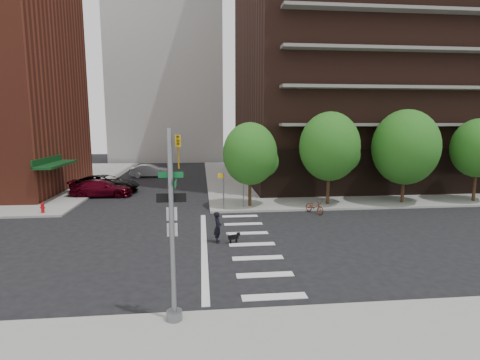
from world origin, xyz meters
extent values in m
plane|color=black|center=(0.00, 0.00, 0.00)|extent=(120.00, 120.00, 0.00)
cube|color=gray|center=(20.50, 23.50, 0.07)|extent=(39.00, 33.00, 0.15)
cube|color=silver|center=(3.00, -6.00, 0.01)|extent=(2.40, 0.50, 0.01)
cube|color=silver|center=(3.00, -4.00, 0.01)|extent=(2.40, 0.50, 0.01)
cube|color=silver|center=(3.00, -2.00, 0.01)|extent=(2.40, 0.50, 0.01)
cube|color=silver|center=(3.00, 0.00, 0.01)|extent=(2.40, 0.50, 0.01)
cube|color=silver|center=(3.00, 2.00, 0.01)|extent=(2.40, 0.50, 0.01)
cube|color=silver|center=(3.00, 4.00, 0.01)|extent=(2.40, 0.50, 0.01)
cube|color=silver|center=(3.00, 6.00, 0.01)|extent=(2.40, 0.50, 0.01)
cube|color=silver|center=(0.50, 0.00, 0.01)|extent=(0.30, 13.00, 0.01)
cube|color=black|center=(18.00, 24.00, 2.15)|extent=(25.50, 25.50, 4.00)
cube|color=#0C3814|center=(-11.30, 13.00, 2.95)|extent=(1.40, 6.00, 0.20)
cylinder|color=#301E11|center=(4.00, 8.50, 1.30)|extent=(0.24, 0.24, 2.30)
sphere|color=#235B19|center=(4.00, 8.50, 4.05)|extent=(4.00, 4.00, 4.00)
cylinder|color=#301E11|center=(10.00, 8.50, 1.45)|extent=(0.24, 0.24, 2.60)
sphere|color=#235B19|center=(10.00, 8.50, 4.55)|extent=(4.50, 4.50, 4.50)
cylinder|color=#301E11|center=(16.00, 8.50, 1.30)|extent=(0.24, 0.24, 2.30)
sphere|color=#235B19|center=(16.00, 8.50, 4.45)|extent=(5.00, 5.00, 5.00)
cylinder|color=#301E11|center=(22.00, 8.50, 1.45)|extent=(0.24, 0.24, 2.60)
sphere|color=#235B19|center=(22.00, 8.50, 4.35)|extent=(4.00, 4.00, 4.00)
cylinder|color=slate|center=(-0.50, -7.50, 3.15)|extent=(0.16, 0.16, 6.00)
cylinder|color=slate|center=(-0.50, -7.50, 0.30)|extent=(0.50, 0.50, 0.30)
imported|color=gold|center=(-0.25, -7.50, 5.45)|extent=(0.16, 0.20, 1.00)
cube|color=#0A5926|center=(-0.50, -7.35, 4.75)|extent=(0.75, 0.02, 0.18)
cube|color=#0A5926|center=(-0.35, -7.50, 4.50)|extent=(0.02, 0.75, 0.18)
cube|color=black|center=(-0.50, -7.38, 4.05)|extent=(0.90, 0.02, 0.28)
cube|color=silver|center=(-0.50, -7.38, 3.55)|extent=(0.32, 0.02, 0.42)
cube|color=silver|center=(-0.50, -7.38, 3.05)|extent=(0.32, 0.02, 0.42)
cylinder|color=slate|center=(2.00, 7.80, 1.45)|extent=(0.10, 0.10, 2.60)
cube|color=gold|center=(1.80, 7.80, 2.55)|extent=(0.32, 0.25, 0.32)
cylinder|color=slate|center=(3.50, 8.30, 1.25)|extent=(0.08, 0.08, 2.20)
cube|color=gold|center=(3.50, 8.15, 2.15)|extent=(0.64, 0.02, 0.64)
cylinder|color=#A50C0C|center=(-10.50, 7.80, 0.45)|extent=(0.22, 0.22, 0.60)
sphere|color=#A50C0C|center=(-10.50, 7.80, 0.76)|extent=(0.24, 0.24, 0.24)
imported|color=black|center=(-8.20, 15.84, 0.82)|extent=(3.16, 6.08, 1.64)
imported|color=#480411|center=(-8.11, 14.01, 0.74)|extent=(2.09, 5.12, 1.49)
imported|color=#AFB3B7|center=(-5.50, 25.50, 0.76)|extent=(1.83, 4.66, 1.51)
imported|color=maroon|center=(8.30, 6.31, 0.47)|extent=(1.33, 1.90, 0.95)
imported|color=black|center=(1.24, 0.54, 0.83)|extent=(0.61, 0.41, 1.66)
cube|color=black|center=(2.05, 0.30, 0.34)|extent=(0.56, 0.35, 0.21)
cube|color=black|center=(2.33, 0.41, 0.46)|extent=(0.19, 0.17, 0.15)
cylinder|color=black|center=(2.21, 0.36, 0.12)|extent=(0.05, 0.05, 0.23)
cylinder|color=black|center=(1.89, 0.25, 0.12)|extent=(0.05, 0.05, 0.23)
camera|label=1|loc=(0.41, -18.65, 6.30)|focal=28.00mm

